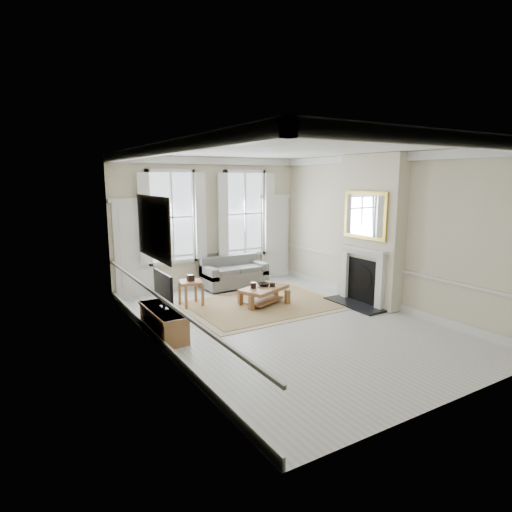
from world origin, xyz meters
TOP-DOWN VIEW (x-y plane):
  - floor at (0.00, 0.00)m, footprint 7.20×7.20m
  - ceiling at (0.00, 0.00)m, footprint 7.20×7.20m
  - back_wall at (0.00, 3.60)m, footprint 5.20×0.00m
  - left_wall at (-2.60, 0.00)m, footprint 0.00×7.20m
  - right_wall at (2.60, 0.00)m, footprint 0.00×7.20m
  - window_left at (-1.05, 3.55)m, footprint 1.26×0.20m
  - window_right at (1.05, 3.55)m, footprint 1.26×0.20m
  - door_left at (-2.05, 3.56)m, footprint 0.90×0.08m
  - door_right at (2.05, 3.56)m, footprint 0.90×0.08m
  - painting at (-2.56, 0.30)m, footprint 0.05×1.66m
  - chimney_breast at (2.43, 0.20)m, footprint 0.35×1.70m
  - hearth at (2.00, 0.20)m, footprint 0.55×1.50m
  - fireplace at (2.20, 0.20)m, footprint 0.21×1.45m
  - mirror at (2.21, 0.20)m, footprint 0.06×1.26m
  - sofa at (0.44, 3.11)m, footprint 1.67×0.81m
  - side_table at (-1.19, 2.10)m, footprint 0.59×0.59m
  - rug at (0.26, 1.30)m, footprint 3.50×2.60m
  - coffee_table at (0.26, 1.30)m, footprint 1.28×1.03m
  - ceramic_pot_a at (0.01, 1.35)m, footprint 0.13×0.13m
  - ceramic_pot_b at (0.46, 1.25)m, footprint 0.12×0.12m
  - bowl at (0.31, 1.40)m, footprint 0.29×0.29m
  - tv_stand at (-2.34, 0.63)m, footprint 0.46×1.43m
  - tv at (-2.32, 0.63)m, footprint 0.08×0.90m

SIDE VIEW (x-z plane):
  - floor at x=0.00m, z-range 0.00..0.00m
  - rug at x=0.26m, z-range 0.00..0.02m
  - hearth at x=2.00m, z-range 0.00..0.05m
  - tv_stand at x=-2.34m, z-range 0.00..0.51m
  - coffee_table at x=0.26m, z-range 0.13..0.55m
  - sofa at x=0.44m, z-range -0.06..0.76m
  - bowl at x=0.31m, z-range 0.42..0.49m
  - ceramic_pot_b at x=0.46m, z-range 0.42..0.51m
  - side_table at x=-1.19m, z-range 0.18..0.77m
  - ceramic_pot_a at x=0.01m, z-range 0.42..0.55m
  - fireplace at x=2.20m, z-range 0.07..1.40m
  - tv at x=-2.32m, z-range 0.56..1.24m
  - door_left at x=-2.05m, z-range 0.00..2.30m
  - door_right at x=2.05m, z-range 0.00..2.30m
  - back_wall at x=0.00m, z-range -0.90..4.30m
  - left_wall at x=-2.60m, z-range -1.90..5.30m
  - right_wall at x=2.60m, z-range -1.90..5.30m
  - chimney_breast at x=2.43m, z-range 0.01..3.39m
  - window_left at x=-1.05m, z-range 0.80..3.00m
  - window_right at x=1.05m, z-range 0.80..3.00m
  - painting at x=-2.56m, z-range 1.52..2.58m
  - mirror at x=2.21m, z-range 1.52..2.58m
  - ceiling at x=0.00m, z-range 3.40..3.40m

